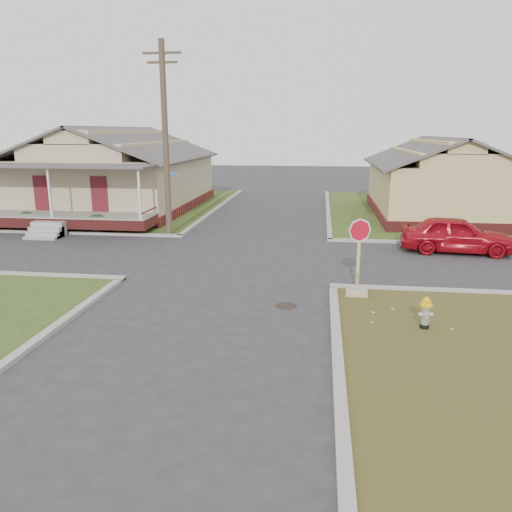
# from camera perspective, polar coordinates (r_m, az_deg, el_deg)

# --- Properties ---
(ground) EXTENTS (120.00, 120.00, 0.00)m
(ground) POSITION_cam_1_polar(r_m,az_deg,el_deg) (15.50, -4.58, -4.71)
(ground) COLOR #2A2A2D
(ground) RESTS_ON ground
(verge_far_left) EXTENTS (19.00, 19.00, 0.05)m
(verge_far_left) POSITION_cam_1_polar(r_m,az_deg,el_deg) (36.47, -18.97, 5.53)
(verge_far_left) COLOR #2D4318
(verge_far_left) RESTS_ON ground
(curbs) EXTENTS (80.00, 40.00, 0.12)m
(curbs) POSITION_cam_1_polar(r_m,az_deg,el_deg) (20.21, -1.67, -0.18)
(curbs) COLOR gray
(curbs) RESTS_ON ground
(manhole) EXTENTS (0.64, 0.64, 0.01)m
(manhole) POSITION_cam_1_polar(r_m,az_deg,el_deg) (14.74, 3.45, -5.68)
(manhole) COLOR black
(manhole) RESTS_ON ground
(corner_house) EXTENTS (10.10, 15.50, 5.30)m
(corner_house) POSITION_cam_1_polar(r_m,az_deg,el_deg) (33.79, -15.64, 9.00)
(corner_house) COLOR maroon
(corner_house) RESTS_ON ground
(side_house_yellow) EXTENTS (7.60, 11.60, 4.70)m
(side_house_yellow) POSITION_cam_1_polar(r_m,az_deg,el_deg) (31.72, 20.15, 8.20)
(side_house_yellow) COLOR maroon
(side_house_yellow) RESTS_ON ground
(utility_pole) EXTENTS (1.80, 0.28, 9.00)m
(utility_pole) POSITION_cam_1_polar(r_m,az_deg,el_deg) (24.36, -10.32, 13.12)
(utility_pole) COLOR #3C2E22
(utility_pole) RESTS_ON ground
(fire_hydrant) EXTENTS (0.32, 0.32, 0.85)m
(fire_hydrant) POSITION_cam_1_polar(r_m,az_deg,el_deg) (13.55, 18.83, -5.97)
(fire_hydrant) COLOR black
(fire_hydrant) RESTS_ON ground
(stop_sign) EXTENTS (0.68, 0.66, 2.39)m
(stop_sign) POSITION_cam_1_polar(r_m,az_deg,el_deg) (15.74, 11.50, -2.50)
(stop_sign) COLOR #9D7955
(stop_sign) RESTS_ON ground
(red_sedan) EXTENTS (4.65, 2.24, 1.53)m
(red_sedan) POSITION_cam_1_polar(r_m,az_deg,el_deg) (22.55, 21.92, 2.29)
(red_sedan) COLOR #A20B16
(red_sedan) RESTS_ON ground
(hedge_left) EXTENTS (1.24, 1.01, 0.94)m
(hedge_left) POSITION_cam_1_polar(r_m,az_deg,el_deg) (28.59, -24.71, 3.83)
(hedge_left) COLOR #183914
(hedge_left) RESTS_ON verge_far_left
(hedge_right) EXTENTS (1.26, 1.04, 0.97)m
(hedge_right) POSITION_cam_1_polar(r_m,az_deg,el_deg) (26.19, -17.71, 3.65)
(hedge_right) COLOR #183914
(hedge_right) RESTS_ON verge_far_left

